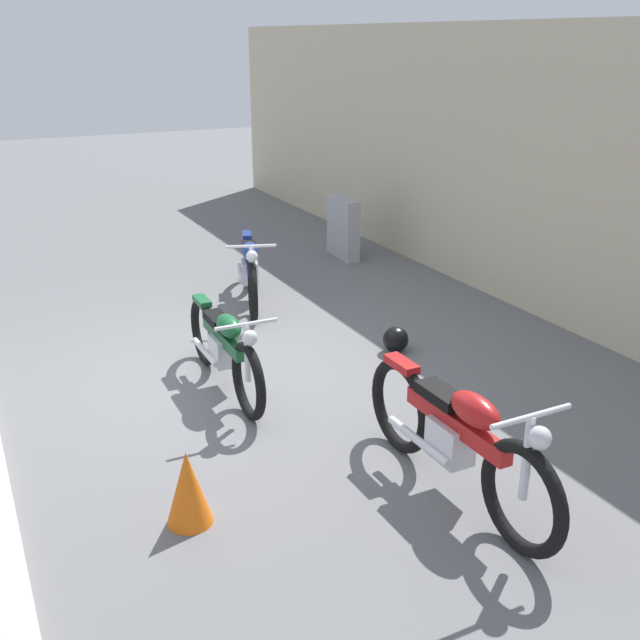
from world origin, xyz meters
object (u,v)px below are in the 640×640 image
at_px(stone_marker, 343,228).
at_px(helmet, 396,339).
at_px(traffic_cone, 188,488).
at_px(motorcycle_blue, 250,268).
at_px(motorcycle_red, 456,437).
at_px(motorcycle_green, 224,347).

bearing_deg(stone_marker, helmet, -19.42).
height_order(helmet, traffic_cone, traffic_cone).
xyz_separation_m(motorcycle_blue, motorcycle_red, (4.62, -0.25, 0.04)).
height_order(traffic_cone, motorcycle_green, motorcycle_green).
distance_m(traffic_cone, motorcycle_blue, 4.58).
bearing_deg(helmet, stone_marker, 160.58).
bearing_deg(motorcycle_red, helmet, 156.56).
bearing_deg(stone_marker, motorcycle_blue, -56.92).
height_order(stone_marker, motorcycle_green, stone_marker).
distance_m(stone_marker, helmet, 3.69).
height_order(stone_marker, traffic_cone, stone_marker).
relative_size(traffic_cone, motorcycle_green, 0.28).
height_order(traffic_cone, motorcycle_red, motorcycle_red).
distance_m(helmet, motorcycle_red, 2.69).
bearing_deg(motorcycle_red, stone_marker, 158.56).
bearing_deg(traffic_cone, motorcycle_red, 73.57).
bearing_deg(motorcycle_red, motorcycle_green, -160.52).
height_order(helmet, motorcycle_green, motorcycle_green).
distance_m(stone_marker, motorcycle_blue, 2.40).
relative_size(traffic_cone, motorcycle_red, 0.25).
bearing_deg(helmet, motorcycle_blue, -159.83).
height_order(motorcycle_red, motorcycle_green, motorcycle_red).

